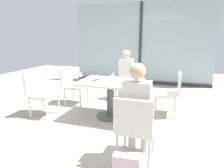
{
  "coord_description": "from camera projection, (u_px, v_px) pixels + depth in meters",
  "views": [
    {
      "loc": [
        1.17,
        -3.47,
        1.54
      ],
      "look_at": [
        0.0,
        0.1,
        0.65
      ],
      "focal_mm": 31.11,
      "sensor_mm": 36.0,
      "label": 1
    }
  ],
  "objects": [
    {
      "name": "cell_phone_on_table",
      "position": [
        95.0,
        80.0,
        3.83
      ],
      "size": [
        0.14,
        0.16,
        0.01
      ],
      "primitive_type": "cube",
      "rotation": [
        0.0,
        0.0,
        -0.61
      ],
      "color": "black",
      "rests_on": "dining_table_main"
    },
    {
      "name": "chair_front_right",
      "position": [
        135.0,
        125.0,
        2.39
      ],
      "size": [
        0.46,
        0.5,
        0.87
      ],
      "color": "silver",
      "rests_on": "ground_plane"
    },
    {
      "name": "wine_glass_4",
      "position": [
        111.0,
        77.0,
        3.5
      ],
      "size": [
        0.07,
        0.07,
        0.18
      ],
      "color": "silver",
      "rests_on": "dining_table_main"
    },
    {
      "name": "wine_glass_1",
      "position": [
        131.0,
        78.0,
        3.37
      ],
      "size": [
        0.07,
        0.07,
        0.18
      ],
      "color": "silver",
      "rests_on": "dining_table_main"
    },
    {
      "name": "person_near_window",
      "position": [
        125.0,
        73.0,
        4.84
      ],
      "size": [
        0.34,
        0.39,
        1.26
      ],
      "color": "silver",
      "rests_on": "ground_plane"
    },
    {
      "name": "dining_table_main",
      "position": [
        110.0,
        90.0,
        3.79
      ],
      "size": [
        1.22,
        0.91,
        0.73
      ],
      "color": "silver",
      "rests_on": "ground_plane"
    },
    {
      "name": "handbag_1",
      "position": [
        126.0,
        165.0,
        2.19
      ],
      "size": [
        0.31,
        0.19,
        0.28
      ],
      "primitive_type": "cube",
      "rotation": [
        0.0,
        0.0,
        0.09
      ],
      "color": "beige",
      "rests_on": "ground_plane"
    },
    {
      "name": "chair_side_end",
      "position": [
        39.0,
        91.0,
        3.91
      ],
      "size": [
        0.5,
        0.46,
        0.87
      ],
      "color": "silver",
      "rests_on": "ground_plane"
    },
    {
      "name": "wine_glass_0",
      "position": [
        81.0,
        74.0,
        3.74
      ],
      "size": [
        0.07,
        0.07,
        0.18
      ],
      "color": "silver",
      "rests_on": "dining_table_main"
    },
    {
      "name": "chair_near_window",
      "position": [
        126.0,
        80.0,
        4.99
      ],
      "size": [
        0.46,
        0.51,
        0.87
      ],
      "color": "silver",
      "rests_on": "ground_plane"
    },
    {
      "name": "wine_glass_3",
      "position": [
        130.0,
        79.0,
        3.27
      ],
      "size": [
        0.07,
        0.07,
        0.18
      ],
      "color": "silver",
      "rests_on": "dining_table_main"
    },
    {
      "name": "window_wall_backdrop",
      "position": [
        140.0,
        48.0,
        6.59
      ],
      "size": [
        4.67,
        0.1,
        2.7
      ],
      "color": "#A1B7BC",
      "rests_on": "ground_plane"
    },
    {
      "name": "person_front_right",
      "position": [
        137.0,
        107.0,
        2.44
      ],
      "size": [
        0.34,
        0.39,
        1.26
      ],
      "color": "silver",
      "rests_on": "ground_plane"
    },
    {
      "name": "ground_plane",
      "position": [
        110.0,
        116.0,
        3.92
      ],
      "size": [
        12.0,
        12.0,
        0.0
      ],
      "primitive_type": "plane",
      "color": "#A89E8E"
    },
    {
      "name": "coffee_cup",
      "position": [
        117.0,
        81.0,
        3.52
      ],
      "size": [
        0.08,
        0.08,
        0.09
      ],
      "primitive_type": "cylinder",
      "color": "white",
      "rests_on": "dining_table_main"
    },
    {
      "name": "handbag_0",
      "position": [
        129.0,
        99.0,
        4.54
      ],
      "size": [
        0.32,
        0.19,
        0.28
      ],
      "primitive_type": "cube",
      "rotation": [
        0.0,
        0.0,
        -0.11
      ],
      "color": "#A3704C",
      "rests_on": "ground_plane"
    },
    {
      "name": "chair_far_left",
      "position": [
        72.0,
        83.0,
        4.61
      ],
      "size": [
        0.5,
        0.46,
        0.87
      ],
      "color": "silver",
      "rests_on": "ground_plane"
    },
    {
      "name": "wine_glass_2",
      "position": [
        113.0,
        75.0,
        3.7
      ],
      "size": [
        0.07,
        0.07,
        0.18
      ],
      "color": "silver",
      "rests_on": "dining_table_main"
    },
    {
      "name": "chair_far_right",
      "position": [
        171.0,
        91.0,
        3.93
      ],
      "size": [
        0.5,
        0.46,
        0.87
      ],
      "color": "silver",
      "rests_on": "ground_plane"
    }
  ]
}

